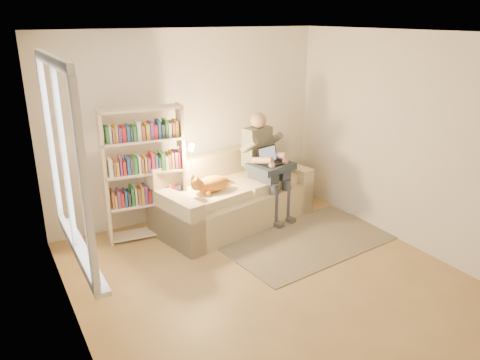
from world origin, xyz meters
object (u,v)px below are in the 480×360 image
bookshelf (144,167)px  sofa (232,198)px  laptop (270,159)px  person (264,159)px  cat (208,185)px

bookshelf → sofa: bearing=-0.6°
sofa → laptop: laptop is taller
sofa → laptop: 0.76m
person → cat: 0.99m
sofa → bookshelf: size_ratio=1.38×
sofa → cat: (-0.49, -0.25, 0.37)m
cat → bookshelf: 0.83m
person → laptop: size_ratio=3.90×
bookshelf → laptop: bearing=-4.8°
person → bookshelf: bearing=160.8°
person → cat: bearing=178.7°
sofa → bookshelf: (-1.18, 0.14, 0.61)m
sofa → person: (0.47, -0.06, 0.51)m
sofa → cat: 0.66m
cat → laptop: bearing=-8.4°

